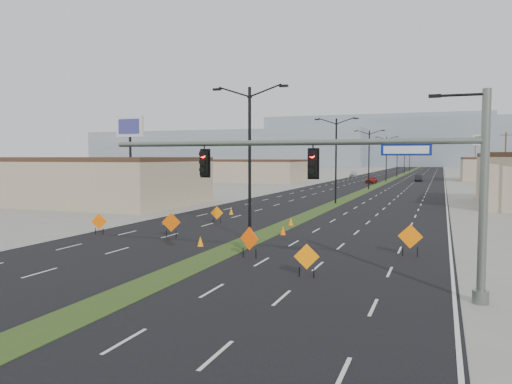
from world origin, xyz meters
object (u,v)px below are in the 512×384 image
(car_mid, at_px, (419,178))
(construction_sign_0, at_px, (99,222))
(construction_sign_4, at_px, (307,258))
(signal_mast, at_px, (358,175))
(cone_2, at_px, (291,222))
(streetlight_1, at_px, (336,158))
(car_far, at_px, (353,174))
(cone_1, at_px, (200,241))
(streetlight_3, at_px, (386,158))
(streetlight_4, at_px, (397,157))
(construction_sign_1, at_px, (171,223))
(streetlight_5, at_px, (404,157))
(streetlight_2, at_px, (369,158))
(streetlight_6, at_px, (410,157))
(pole_sign_west, at_px, (130,134))
(cone_3, at_px, (231,211))
(pole_sign_east_far, at_px, (481,144))
(construction_sign_3, at_px, (249,240))
(cone_0, at_px, (283,230))
(construction_sign_2, at_px, (217,214))
(streetlight_0, at_px, (250,158))
(construction_sign_5, at_px, (410,238))
(car_left, at_px, (371,180))

(car_mid, distance_m, construction_sign_0, 91.54)
(construction_sign_4, bearing_deg, signal_mast, -48.49)
(construction_sign_4, distance_m, cone_2, 17.20)
(signal_mast, height_order, streetlight_1, streetlight_1)
(car_far, height_order, cone_2, car_far)
(cone_1, distance_m, cone_2, 11.14)
(streetlight_3, relative_size, construction_sign_4, 6.43)
(signal_mast, relative_size, streetlight_3, 1.63)
(signal_mast, distance_m, streetlight_4, 122.30)
(cone_1, bearing_deg, construction_sign_0, 169.26)
(construction_sign_1, bearing_deg, construction_sign_4, -50.05)
(construction_sign_4, xyz_separation_m, cone_1, (-8.15, 5.43, -0.59))
(streetlight_1, relative_size, streetlight_5, 1.00)
(car_far, bearing_deg, signal_mast, -86.94)
(streetlight_2, relative_size, streetlight_6, 1.00)
(pole_sign_west, bearing_deg, construction_sign_4, -37.15)
(cone_3, bearing_deg, streetlight_5, 86.80)
(construction_sign_1, height_order, pole_sign_east_far, pole_sign_east_far)
(construction_sign_1, relative_size, pole_sign_east_far, 0.17)
(construction_sign_1, height_order, cone_3, construction_sign_1)
(streetlight_5, relative_size, construction_sign_3, 5.83)
(streetlight_5, bearing_deg, cone_0, -89.46)
(streetlight_4, distance_m, construction_sign_2, 105.15)
(streetlight_0, distance_m, streetlight_2, 56.00)
(pole_sign_east_far, bearing_deg, construction_sign_5, -85.52)
(construction_sign_0, bearing_deg, cone_0, 2.72)
(streetlight_1, relative_size, construction_sign_4, 6.43)
(cone_1, bearing_deg, construction_sign_5, 6.07)
(streetlight_2, distance_m, streetlight_6, 112.00)
(streetlight_5, bearing_deg, construction_sign_4, -87.67)
(construction_sign_0, bearing_deg, streetlight_3, 65.43)
(streetlight_1, bearing_deg, cone_3, -115.78)
(signal_mast, distance_m, cone_0, 15.69)
(construction_sign_4, bearing_deg, car_far, 82.64)
(car_mid, bearing_deg, car_far, 131.19)
(streetlight_1, xyz_separation_m, pole_sign_east_far, (19.13, 54.46, 2.87))
(pole_sign_west, bearing_deg, streetlight_4, 83.95)
(pole_sign_east_far, bearing_deg, cone_1, -93.41)
(streetlight_6, relative_size, construction_sign_1, 5.81)
(cone_0, bearing_deg, signal_mast, -61.12)
(streetlight_4, xyz_separation_m, car_mid, (6.76, -23.47, -4.71))
(streetlight_2, height_order, streetlight_5, same)
(streetlight_2, xyz_separation_m, construction_sign_5, (10.17, -57.65, -4.36))
(car_left, distance_m, cone_0, 73.83)
(streetlight_1, relative_size, streetlight_4, 1.00)
(streetlight_3, height_order, construction_sign_4, streetlight_3)
(construction_sign_5, bearing_deg, streetlight_6, 97.06)
(construction_sign_2, relative_size, construction_sign_5, 0.79)
(construction_sign_4, distance_m, pole_sign_west, 31.66)
(streetlight_4, relative_size, construction_sign_1, 5.81)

